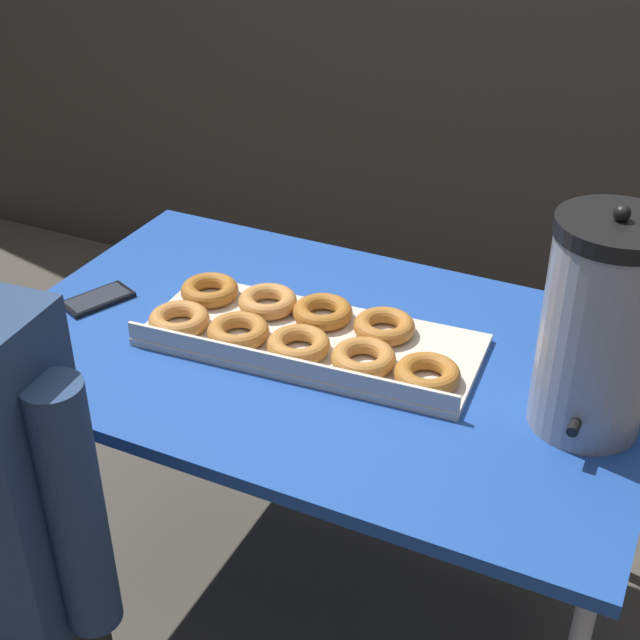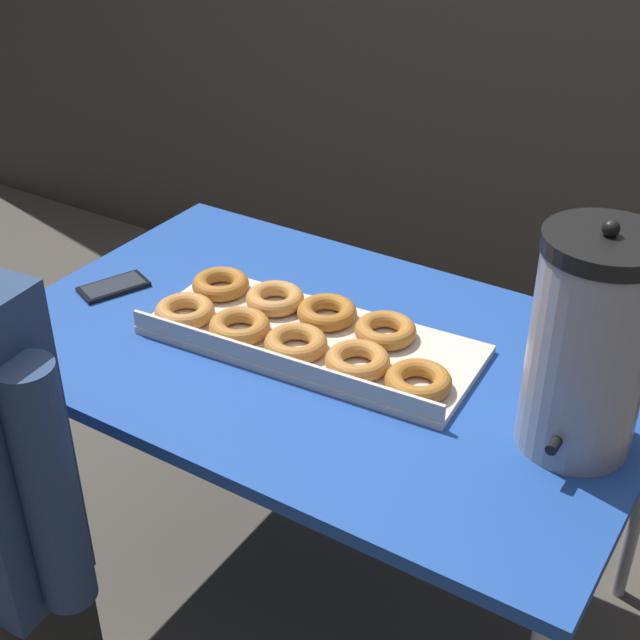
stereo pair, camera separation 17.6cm
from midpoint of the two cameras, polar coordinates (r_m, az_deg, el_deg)
The scene contains 5 objects.
ground_plane at distance 2.25m, azimuth -2.14°, elevation -16.86°, with size 12.00×12.00×0.00m, color #4C473F.
folding_table at distance 1.81m, azimuth -2.55°, elevation -2.92°, with size 1.31×0.83×0.70m.
donut_box at distance 1.79m, azimuth -3.96°, elevation -0.91°, with size 0.69×0.34×0.05m.
coffee_urn at distance 1.52m, azimuth 14.38°, elevation -0.55°, with size 0.20×0.23×0.42m.
cell_phone at distance 2.02m, azimuth -16.50°, elevation 1.20°, with size 0.13×0.17×0.01m.
Camera 1 is at (0.64, -1.35, 1.68)m, focal length 50.00 mm.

